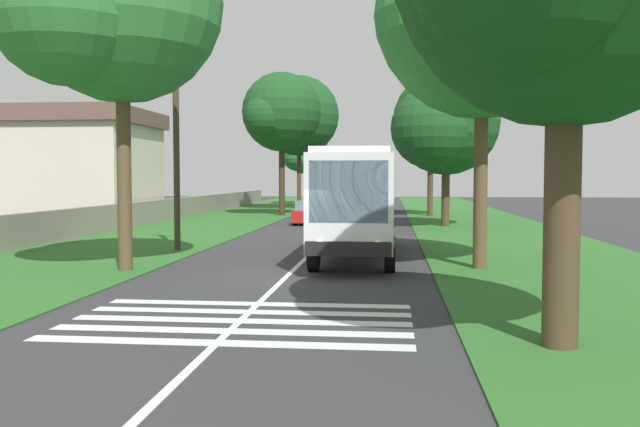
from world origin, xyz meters
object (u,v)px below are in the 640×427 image
object	(u,v)px
trailing_car_1	(323,208)
roadside_tree_right_2	(476,16)
roadside_tree_right_3	(429,124)
coach_bus	(358,197)
utility_pole	(176,144)
trailing_car_0	(310,213)
roadside_tree_left_3	(304,153)
roadside_tree_left_0	(281,114)
roadside_building	(66,166)
trailing_minibus_0	(379,193)
roadside_tree_left_1	(296,118)
roadside_tree_right_1	(442,125)
roadside_tree_left_2	(112,7)

from	to	relation	value
trailing_car_1	roadside_tree_right_2	distance (m)	28.96
trailing_car_1	roadside_tree_right_3	xyz separation A→B (m)	(1.87, -7.57, 6.06)
coach_bus	utility_pole	bearing A→B (deg)	80.69
trailing_car_0	roadside_tree_right_3	distance (m)	13.41
roadside_tree_left_3	roadside_tree_right_3	xyz separation A→B (m)	(-20.36, -11.75, 1.31)
trailing_car_1	roadside_tree_left_0	world-z (taller)	roadside_tree_left_0
trailing_car_1	roadside_building	xyz separation A→B (m)	(-8.44, 15.09, 2.87)
trailing_car_0	roadside_tree_left_3	bearing A→B (deg)	7.98
trailing_minibus_0	roadside_tree_left_1	distance (m)	10.13
roadside_tree_left_3	roadside_building	distance (m)	32.60
roadside_building	roadside_tree_left_1	bearing A→B (deg)	-30.77
roadside_tree_left_1	trailing_minibus_0	bearing A→B (deg)	-106.81
roadside_tree_right_2	roadside_tree_right_3	size ratio (longest dim) A/B	1.16
roadside_tree_left_0	roadside_tree_right_2	bearing A→B (deg)	-159.41
roadside_tree_left_1	roadside_tree_right_1	size ratio (longest dim) A/B	1.30
roadside_tree_right_3	roadside_tree_right_1	bearing A→B (deg)	-179.02
roadside_tree_left_3	roadside_tree_right_1	xyz separation A→B (m)	(-31.21, -11.94, 0.42)
roadside_tree_left_0	roadside_tree_right_2	xyz separation A→B (m)	(-28.33, -10.64, 0.24)
trailing_car_0	trailing_car_1	size ratio (longest dim) A/B	1.00
roadside_tree_right_1	roadside_tree_left_1	bearing A→B (deg)	29.35
roadside_tree_right_2	trailing_minibus_0	bearing A→B (deg)	5.52
trailing_minibus_0	roadside_tree_left_1	bearing A→B (deg)	73.19
roadside_tree_left_1	roadside_building	distance (m)	23.11
roadside_tree_left_3	utility_pole	size ratio (longest dim) A/B	1.00
trailing_minibus_0	roadside_tree_left_1	world-z (taller)	roadside_tree_left_1
coach_bus	roadside_tree_right_1	size ratio (longest dim) A/B	1.23
roadside_tree_right_2	roadside_building	world-z (taller)	roadside_tree_right_2
trailing_car_1	roadside_building	distance (m)	17.53
coach_bus	roadside_tree_left_2	bearing A→B (deg)	123.28
trailing_car_0	roadside_tree_left_2	size ratio (longest dim) A/B	0.39
roadside_tree_left_0	roadside_tree_left_3	world-z (taller)	roadside_tree_left_0
roadside_tree_right_2	trailing_car_1	bearing A→B (deg)	15.22
coach_bus	roadside_tree_right_3	size ratio (longest dim) A/B	1.16
roadside_tree_left_1	roadside_tree_left_3	distance (m)	11.54
trailing_minibus_0	roadside_tree_right_2	distance (m)	36.59
roadside_tree_right_2	roadside_tree_left_3	bearing A→B (deg)	13.19
coach_bus	roadside_tree_right_3	distance (m)	26.65
trailing_car_1	trailing_car_0	bearing A→B (deg)	179.70
roadside_tree_left_3	roadside_building	world-z (taller)	roadside_tree_left_3
coach_bus	utility_pole	distance (m)	7.41
roadside_tree_left_3	utility_pole	world-z (taller)	roadside_tree_left_3
coach_bus	trailing_car_0	size ratio (longest dim) A/B	2.60
trailing_minibus_0	roadside_tree_left_0	bearing A→B (deg)	136.54
roadside_tree_right_3	roadside_tree_left_3	bearing A→B (deg)	30.00
trailing_minibus_0	roadside_tree_left_1	xyz separation A→B (m)	(2.23, 7.40, 6.55)
trailing_car_1	roadside_tree_left_1	bearing A→B (deg)	17.58
trailing_car_0	trailing_minibus_0	world-z (taller)	trailing_minibus_0
utility_pole	roadside_tree_right_2	bearing A→B (deg)	-111.20
coach_bus	roadside_tree_left_0	world-z (taller)	roadside_tree_left_0
trailing_car_0	trailing_minibus_0	xyz separation A→B (m)	(16.15, -3.94, 0.88)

